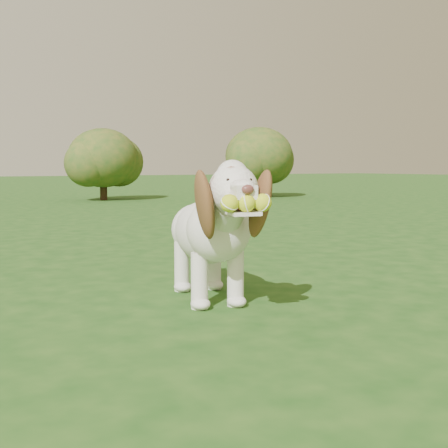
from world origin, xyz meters
TOP-DOWN VIEW (x-y plane):
  - ground at (0.00, 0.00)m, footprint 80.00×80.00m
  - dog at (-0.44, -0.56)m, footprint 0.60×1.20m
  - shrub_d at (5.74, 8.03)m, footprint 1.63×1.63m
  - shrub_c at (2.10, 8.78)m, footprint 1.52×1.52m

SIDE VIEW (x-z plane):
  - ground at x=0.00m, z-range 0.00..0.00m
  - dog at x=-0.44m, z-range 0.03..0.81m
  - shrub_c at x=2.10m, z-range 0.14..1.72m
  - shrub_d at x=5.74m, z-range 0.15..1.84m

